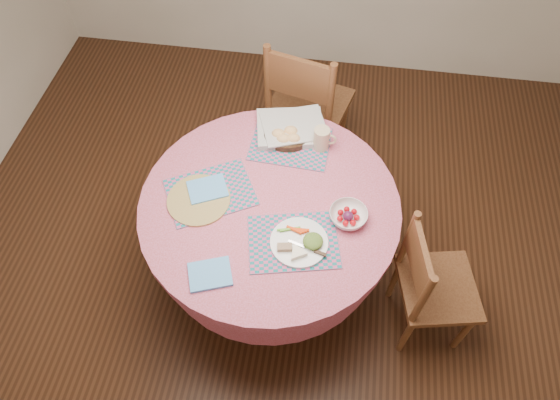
{
  "coord_description": "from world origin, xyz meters",
  "views": [
    {
      "loc": [
        0.25,
        -1.33,
        2.67
      ],
      "look_at": [
        0.05,
        0.0,
        0.78
      ],
      "focal_mm": 32.0,
      "sensor_mm": 36.0,
      "label": 1
    }
  ],
  "objects": [
    {
      "name": "placemat_front",
      "position": [
        0.14,
        -0.2,
        0.75
      ],
      "size": [
        0.46,
        0.38,
        0.01
      ],
      "primitive_type": "cube",
      "rotation": [
        0.0,
        0.0,
        0.22
      ],
      "color": "#146D73",
      "rests_on": "dining_table"
    },
    {
      "name": "newspaper_stack",
      "position": [
        0.04,
        0.47,
        0.78
      ],
      "size": [
        0.41,
        0.35,
        0.04
      ],
      "rotation": [
        0.0,
        0.0,
        0.2
      ],
      "color": "silver",
      "rests_on": "dining_table"
    },
    {
      "name": "placemat_back",
      "position": [
        0.05,
        0.38,
        0.75
      ],
      "size": [
        0.42,
        0.32,
        0.01
      ],
      "primitive_type": "cube",
      "rotation": [
        0.0,
        0.0,
        -0.05
      ],
      "color": "#146D73",
      "rests_on": "dining_table"
    },
    {
      "name": "dining_table",
      "position": [
        0.0,
        0.0,
        0.56
      ],
      "size": [
        1.24,
        1.24,
        0.75
      ],
      "color": "#C85D82",
      "rests_on": "ground"
    },
    {
      "name": "wicker_trivet",
      "position": [
        -0.33,
        -0.04,
        0.76
      ],
      "size": [
        0.3,
        0.3,
        0.01
      ],
      "primitive_type": "cylinder",
      "color": "olive",
      "rests_on": "dining_table"
    },
    {
      "name": "fruit_bowl",
      "position": [
        0.37,
        -0.04,
        0.78
      ],
      "size": [
        0.21,
        0.21,
        0.05
      ],
      "rotation": [
        0.0,
        0.0,
        -0.21
      ],
      "color": "white",
      "rests_on": "dining_table"
    },
    {
      "name": "chair_right",
      "position": [
        0.82,
        -0.15,
        0.44
      ],
      "size": [
        0.44,
        0.45,
        0.84
      ],
      "rotation": [
        0.0,
        0.0,
        1.77
      ],
      "color": "brown",
      "rests_on": "ground"
    },
    {
      "name": "napkin_near",
      "position": [
        -0.19,
        -0.41,
        0.76
      ],
      "size": [
        0.22,
        0.19,
        0.01
      ],
      "primitive_type": "cube",
      "rotation": [
        0.0,
        0.0,
        0.35
      ],
      "color": "#58A1E4",
      "rests_on": "dining_table"
    },
    {
      "name": "chair_back",
      "position": [
        0.07,
        0.92,
        0.52
      ],
      "size": [
        0.56,
        0.55,
        1.0
      ],
      "rotation": [
        0.0,
        0.0,
        2.88
      ],
      "color": "brown",
      "rests_on": "ground"
    },
    {
      "name": "placemat_left",
      "position": [
        -0.29,
        0.01,
        0.75
      ],
      "size": [
        0.5,
        0.46,
        0.01
      ],
      "primitive_type": "cube",
      "rotation": [
        0.0,
        0.0,
        0.51
      ],
      "color": "#146D73",
      "rests_on": "dining_table"
    },
    {
      "name": "bread_bowl",
      "position": [
        0.02,
        0.4,
        0.78
      ],
      "size": [
        0.23,
        0.23,
        0.08
      ],
      "color": "black",
      "rests_on": "placemat_back"
    },
    {
      "name": "latte_mug",
      "position": [
        0.21,
        0.38,
        0.82
      ],
      "size": [
        0.12,
        0.08,
        0.12
      ],
      "color": "beige",
      "rests_on": "placemat_back"
    },
    {
      "name": "room_envelope",
      "position": [
        0.0,
        0.0,
        1.71
      ],
      "size": [
        4.01,
        4.01,
        2.71
      ],
      "color": "silver",
      "rests_on": "ground"
    },
    {
      "name": "napkin_far",
      "position": [
        -0.3,
        0.02,
        0.76
      ],
      "size": [
        0.22,
        0.2,
        0.01
      ],
      "primitive_type": "cube",
      "rotation": [
        0.0,
        0.0,
        0.45
      ],
      "color": "#58A1E4",
      "rests_on": "placemat_left"
    },
    {
      "name": "ground",
      "position": [
        0.0,
        0.0,
        0.0
      ],
      "size": [
        4.0,
        4.0,
        0.0
      ],
      "primitive_type": "plane",
      "color": "#331C0F",
      "rests_on": "ground"
    },
    {
      "name": "dinner_plate",
      "position": [
        0.17,
        -0.21,
        0.77
      ],
      "size": [
        0.26,
        0.26,
        0.05
      ],
      "rotation": [
        0.0,
        0.0,
        0.17
      ],
      "color": "white",
      "rests_on": "placemat_front"
    }
  ]
}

